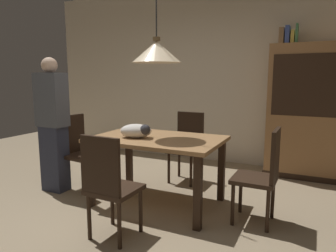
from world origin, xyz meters
The scene contains 15 objects.
ground centered at (0.00, 0.00, 0.00)m, with size 10.00×10.00×0.00m, color #998466.
back_wall centered at (0.00, 2.65, 1.45)m, with size 6.40×0.10×2.90m, color beige.
dining_table centered at (-0.06, 0.58, 0.65)m, with size 1.40×0.90×0.75m.
chair_far_back centered at (-0.06, 1.46, 0.51)m, with size 0.41×0.41×0.93m.
chair_right_side centered at (1.07, 0.58, 0.51)m, with size 0.41×0.41×0.93m.
chair_left_side centered at (-1.19, 0.59, 0.51)m, with size 0.44×0.44×0.93m.
chair_near_front centered at (-0.06, -0.29, 0.51)m, with size 0.41×0.41×0.93m.
cat_sleeping centered at (-0.25, 0.47, 0.83)m, with size 0.41×0.33×0.16m.
pendant_lamp centered at (-0.06, 0.58, 1.66)m, with size 0.52×0.52×1.30m.
hutch_bookcase centered at (1.41, 2.32, 0.89)m, with size 1.12×0.45×1.85m.
book_brown_thick centered at (0.99, 2.32, 1.96)m, with size 0.06×0.24×0.22m, color brown.
book_blue_wide centered at (1.07, 2.32, 1.97)m, with size 0.06×0.24×0.24m, color #384C93.
book_yellow_short centered at (1.13, 2.32, 1.94)m, with size 0.04×0.20×0.18m, color gold.
book_green_slim centered at (1.19, 2.32, 1.98)m, with size 0.03×0.20×0.26m, color #427A4C.
person_standing centered at (-1.39, 0.40, 0.82)m, with size 0.36×0.22×1.63m.
Camera 1 is at (1.46, -2.31, 1.39)m, focal length 32.72 mm.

